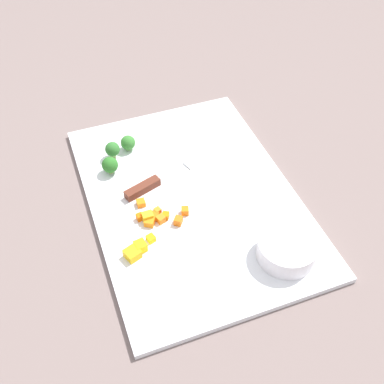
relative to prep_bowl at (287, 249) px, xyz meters
The scene contains 20 objects.
ground_plane 0.22m from the prep_bowl, 28.40° to the left, with size 4.00×4.00×0.00m, color slate.
cutting_board 0.22m from the prep_bowl, 28.40° to the left, with size 0.55×0.39×0.01m, color white.
prep_bowl is the anchor object (origin of this frame).
chef_knife 0.29m from the prep_bowl, 28.07° to the left, with size 0.11×0.28×0.02m.
carrot_dice_0 0.25m from the prep_bowl, 46.55° to the left, with size 0.01×0.01×0.01m, color orange.
carrot_dice_1 0.20m from the prep_bowl, 48.44° to the left, with size 0.01×0.02×0.01m, color orange.
carrot_dice_2 0.27m from the prep_bowl, 51.94° to the left, with size 0.01×0.01×0.01m, color orange.
carrot_dice_3 0.25m from the prep_bowl, 53.38° to the left, with size 0.02×0.02×0.01m, color orange.
carrot_dice_4 0.23m from the prep_bowl, 50.35° to the left, with size 0.01×0.01×0.01m, color orange.
carrot_dice_5 0.25m from the prep_bowl, 49.55° to the left, with size 0.02×0.02×0.01m, color orange.
carrot_dice_6 0.20m from the prep_bowl, 40.68° to the left, with size 0.01×0.01×0.01m, color orange.
carrot_dice_7 0.23m from the prep_bowl, 47.51° to the left, with size 0.01×0.01×0.01m, color orange.
carrot_dice_8 0.28m from the prep_bowl, 45.17° to the left, with size 0.02×0.02×0.01m, color orange.
pepper_dice_0 0.25m from the prep_bowl, 66.50° to the left, with size 0.02×0.02×0.02m, color yellow.
pepper_dice_1 0.24m from the prep_bowl, 61.60° to the left, with size 0.01×0.01×0.01m, color yellow.
pepper_dice_2 0.27m from the prep_bowl, 70.08° to the left, with size 0.02×0.02×0.02m, color yellow.
pepper_dice_3 0.26m from the prep_bowl, 51.42° to the left, with size 0.02×0.02×0.02m, color yellow.
broccoli_floret_0 0.41m from the prep_bowl, 26.60° to the left, with size 0.03×0.03×0.03m.
broccoli_floret_1 0.41m from the prep_bowl, 32.03° to the left, with size 0.03×0.03×0.04m.
broccoli_floret_2 0.39m from the prep_bowl, 37.27° to the left, with size 0.03×0.03×0.04m.
Camera 1 is at (-0.58, 0.22, 0.69)m, focal length 44.27 mm.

